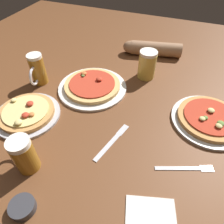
% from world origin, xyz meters
% --- Properties ---
extents(ground_plane, '(2.40, 2.40, 0.03)m').
position_xyz_m(ground_plane, '(0.00, 0.00, -0.01)').
color(ground_plane, brown).
extents(pizza_plate_near, '(0.28, 0.28, 0.05)m').
position_xyz_m(pizza_plate_near, '(-0.34, -0.13, 0.02)').
color(pizza_plate_near, '#B2B2B7').
rests_on(pizza_plate_near, ground_plane).
extents(pizza_plate_far, '(0.33, 0.33, 0.05)m').
position_xyz_m(pizza_plate_far, '(-0.16, 0.14, 0.02)').
color(pizza_plate_far, silver).
rests_on(pizza_plate_far, ground_plane).
extents(pizza_plate_side, '(0.31, 0.31, 0.05)m').
position_xyz_m(pizza_plate_side, '(0.39, 0.11, 0.02)').
color(pizza_plate_side, silver).
rests_on(pizza_plate_side, ground_plane).
extents(beer_mug_dark, '(0.07, 0.13, 0.15)m').
position_xyz_m(beer_mug_dark, '(-0.42, 0.09, 0.08)').
color(beer_mug_dark, '#9E6619').
rests_on(beer_mug_dark, ground_plane).
extents(beer_mug_amber, '(0.13, 0.07, 0.14)m').
position_xyz_m(beer_mug_amber, '(-0.18, -0.33, 0.07)').
color(beer_mug_amber, '#9E6619').
rests_on(beer_mug_amber, ground_plane).
extents(beer_mug_pale, '(0.09, 0.14, 0.14)m').
position_xyz_m(beer_mug_pale, '(0.06, 0.34, 0.07)').
color(beer_mug_pale, gold).
rests_on(beer_mug_pale, ground_plane).
extents(ramekin_sauce, '(0.08, 0.08, 0.03)m').
position_xyz_m(ramekin_sauce, '(-0.11, -0.46, 0.01)').
color(ramekin_sauce, '#333338').
rests_on(ramekin_sauce, ground_plane).
extents(napkin_folded, '(0.18, 0.17, 0.01)m').
position_xyz_m(napkin_folded, '(0.26, -0.35, 0.00)').
color(napkin_folded, silver).
rests_on(napkin_folded, ground_plane).
extents(fork_left, '(0.20, 0.09, 0.01)m').
position_xyz_m(fork_left, '(0.33, -0.15, 0.00)').
color(fork_left, silver).
rests_on(fork_left, ground_plane).
extents(knife_right, '(0.07, 0.21, 0.01)m').
position_xyz_m(knife_right, '(0.05, -0.13, 0.00)').
color(knife_right, silver).
rests_on(knife_right, ground_plane).
extents(diner_arm, '(0.34, 0.14, 0.08)m').
position_xyz_m(diner_arm, '(0.03, 0.56, 0.04)').
color(diner_arm, '#936B4C').
rests_on(diner_arm, ground_plane).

